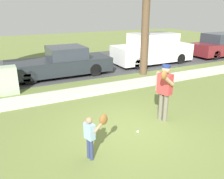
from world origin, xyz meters
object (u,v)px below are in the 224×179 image
object	(u,v)px
person_adult	(164,87)
parked_van_white	(152,49)
baseball	(138,132)
person_child	(93,131)
parked_pickup_dark	(61,63)
utility_cabinet	(8,80)
parked_suv_maroon	(221,45)

from	to	relation	value
person_adult	parked_van_white	size ratio (longest dim) A/B	0.36
parked_van_white	baseball	bearing A→B (deg)	51.60
person_child	parked_pickup_dark	size ratio (longest dim) A/B	0.21
baseball	utility_cabinet	world-z (taller)	utility_cabinet
parked_suv_maroon	baseball	bearing A→B (deg)	30.34
person_adult	utility_cabinet	size ratio (longest dim) A/B	1.58
parked_pickup_dark	baseball	bearing A→B (deg)	92.80
person_child	utility_cabinet	world-z (taller)	utility_cabinet
baseball	utility_cabinet	xyz separation A→B (m)	(-3.00, 5.14, 0.53)
utility_cabinet	parked_suv_maroon	bearing A→B (deg)	6.23
person_adult	baseball	bearing A→B (deg)	-1.35
person_adult	utility_cabinet	bearing A→B (deg)	-66.64
person_adult	parked_van_white	world-z (taller)	parked_van_white
baseball	parked_pickup_dark	size ratio (longest dim) A/B	0.01
person_adult	person_child	xyz separation A→B (m)	(-2.67, -0.83, -0.40)
baseball	parked_van_white	xyz separation A→B (m)	(5.52, 6.96, 0.87)
person_adult	person_child	distance (m)	2.82
person_child	parked_suv_maroon	size ratio (longest dim) A/B	0.24
baseball	person_child	bearing A→B (deg)	-161.50
parked_van_white	parked_suv_maroon	bearing A→B (deg)	177.69
baseball	utility_cabinet	bearing A→B (deg)	120.23
baseball	parked_van_white	bearing A→B (deg)	51.60
person_adult	baseball	size ratio (longest dim) A/B	24.11
person_adult	parked_van_white	bearing A→B (deg)	-140.46
person_child	parked_van_white	world-z (taller)	parked_van_white
baseball	parked_pickup_dark	world-z (taller)	parked_pickup_dark
parked_van_white	parked_suv_maroon	size ratio (longest dim) A/B	1.06
parked_van_white	parked_pickup_dark	bearing A→B (deg)	1.64
parked_pickup_dark	utility_cabinet	bearing A→B (deg)	31.83
utility_cabinet	parked_pickup_dark	bearing A→B (deg)	31.83
utility_cabinet	parked_van_white	world-z (taller)	parked_van_white
person_adult	utility_cabinet	distance (m)	6.36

